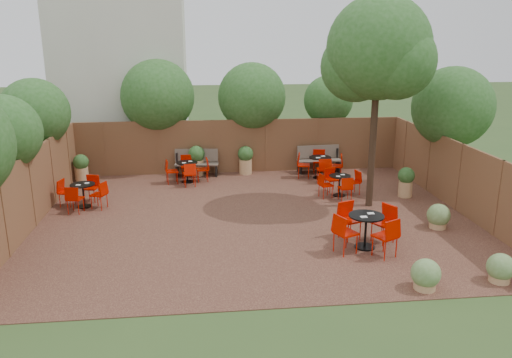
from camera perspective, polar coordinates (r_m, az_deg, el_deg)
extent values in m
plane|color=#354F23|center=(14.40, -0.13, -4.38)|extent=(80.00, 80.00, 0.00)
cube|color=#3B1E18|center=(14.39, -0.13, -4.35)|extent=(12.00, 10.00, 0.02)
cube|color=brown|center=(18.91, -1.78, 3.71)|extent=(12.00, 0.08, 2.00)
cube|color=brown|center=(14.72, -24.04, -1.25)|extent=(0.08, 10.00, 2.00)
cube|color=brown|center=(15.87, 21.95, 0.16)|extent=(0.08, 10.00, 2.00)
cube|color=beige|center=(21.66, -14.78, 12.77)|extent=(5.00, 4.00, 8.00)
sphere|color=#24501A|center=(17.37, -23.67, 6.83)|extent=(2.17, 2.17, 2.17)
sphere|color=#24501A|center=(14.54, -26.62, 4.69)|extent=(1.95, 1.95, 1.95)
sphere|color=#24501A|center=(19.31, -11.02, 9.14)|extent=(2.71, 2.71, 2.71)
sphere|color=#24501A|center=(19.25, -0.47, 9.26)|extent=(2.55, 2.55, 2.55)
sphere|color=#24501A|center=(20.00, 8.16, 8.79)|extent=(1.90, 1.90, 1.90)
sphere|color=#24501A|center=(17.54, 21.26, 7.58)|extent=(2.58, 2.58, 2.58)
cylinder|color=black|center=(15.14, 13.13, 5.87)|extent=(0.22, 0.22, 4.88)
sphere|color=#24501A|center=(14.93, 13.67, 14.19)|extent=(2.91, 2.91, 2.91)
sphere|color=#24501A|center=(15.17, 11.20, 12.32)|extent=(2.04, 2.04, 2.04)
sphere|color=#24501A|center=(14.71, 15.61, 12.71)|extent=(2.13, 2.13, 2.13)
cube|color=brown|center=(18.53, -6.70, 1.68)|extent=(1.61, 0.59, 0.05)
cube|color=brown|center=(18.67, -6.73, 2.68)|extent=(1.58, 0.23, 0.48)
cube|color=black|center=(18.61, -8.88, 0.89)|extent=(0.10, 0.48, 0.42)
cube|color=black|center=(18.60, -4.48, 1.02)|extent=(0.10, 0.48, 0.42)
cube|color=brown|center=(19.04, 7.14, 2.09)|extent=(1.65, 0.60, 0.05)
cube|color=brown|center=(19.18, 7.02, 3.09)|extent=(1.63, 0.23, 0.49)
cube|color=black|center=(18.95, 4.95, 1.31)|extent=(0.10, 0.49, 0.43)
cube|color=black|center=(19.28, 9.24, 1.42)|extent=(0.10, 0.49, 0.43)
cylinder|color=black|center=(17.93, -7.71, -0.29)|extent=(0.43, 0.43, 0.03)
cylinder|color=black|center=(17.84, -7.75, 0.77)|extent=(0.05, 0.05, 0.68)
cylinder|color=black|center=(17.75, -7.79, 1.85)|extent=(0.73, 0.73, 0.03)
cube|color=white|center=(17.82, -7.42, 1.99)|extent=(0.15, 0.11, 0.01)
cube|color=white|center=(17.64, -8.12, 1.82)|extent=(0.15, 0.11, 0.01)
cylinder|color=black|center=(16.08, -18.75, -2.93)|extent=(0.42, 0.42, 0.03)
cylinder|color=black|center=(15.98, -18.86, -1.78)|extent=(0.05, 0.05, 0.67)
cylinder|color=black|center=(15.88, -18.97, -0.60)|extent=(0.73, 0.73, 0.03)
cube|color=white|center=(15.93, -18.52, -0.43)|extent=(0.16, 0.14, 0.01)
cube|color=white|center=(15.79, -19.40, -0.65)|extent=(0.16, 0.14, 0.01)
cylinder|color=black|center=(16.48, 9.34, -1.82)|extent=(0.40, 0.40, 0.03)
cylinder|color=black|center=(16.39, 9.39, -0.75)|extent=(0.05, 0.05, 0.63)
cylinder|color=black|center=(16.30, 9.45, 0.34)|extent=(0.69, 0.69, 0.03)
cube|color=white|center=(16.39, 9.75, 0.49)|extent=(0.13, 0.10, 0.01)
cube|color=white|center=(16.17, 9.24, 0.30)|extent=(0.13, 0.10, 0.01)
cylinder|color=black|center=(12.68, 12.13, -7.47)|extent=(0.49, 0.49, 0.03)
cylinder|color=black|center=(12.53, 12.23, -5.81)|extent=(0.06, 0.06, 0.78)
cylinder|color=black|center=(12.39, 12.34, -4.08)|extent=(0.85, 0.85, 0.03)
cube|color=white|center=(12.51, 12.80, -3.80)|extent=(0.18, 0.16, 0.02)
cube|color=white|center=(12.23, 12.05, -4.20)|extent=(0.18, 0.16, 0.02)
cylinder|color=black|center=(18.41, 7.16, 0.16)|extent=(0.46, 0.46, 0.03)
cylinder|color=black|center=(18.32, 7.19, 1.28)|extent=(0.05, 0.05, 0.73)
cylinder|color=black|center=(18.23, 7.24, 2.43)|extent=(0.79, 0.79, 0.03)
cube|color=white|center=(18.33, 7.56, 2.57)|extent=(0.16, 0.12, 0.02)
cube|color=white|center=(18.08, 7.01, 2.40)|extent=(0.16, 0.12, 0.02)
cylinder|color=tan|center=(18.72, -6.67, 1.30)|extent=(0.50, 0.50, 0.57)
sphere|color=#24501A|center=(18.60, -6.72, 2.82)|extent=(0.60, 0.60, 0.60)
cylinder|color=tan|center=(18.79, -1.18, 1.42)|extent=(0.47, 0.47, 0.54)
sphere|color=#24501A|center=(18.68, -1.19, 2.86)|extent=(0.57, 0.57, 0.57)
cylinder|color=tan|center=(18.80, -19.01, 0.49)|extent=(0.44, 0.44, 0.51)
sphere|color=#24501A|center=(18.69, -19.13, 1.83)|extent=(0.53, 0.53, 0.53)
cylinder|color=tan|center=(16.81, 16.46, -1.08)|extent=(0.44, 0.44, 0.50)
sphere|color=#24501A|center=(16.69, 16.58, 0.38)|extent=(0.52, 0.52, 0.52)
cylinder|color=tan|center=(11.91, 25.73, -9.96)|extent=(0.42, 0.42, 0.19)
sphere|color=#5E7E41|center=(11.82, 25.87, -8.91)|extent=(0.57, 0.57, 0.57)
cylinder|color=tan|center=(11.03, 18.47, -11.20)|extent=(0.44, 0.44, 0.20)
sphere|color=#5E7E41|center=(10.92, 18.59, -10.04)|extent=(0.60, 0.60, 0.60)
cylinder|color=tan|center=(14.43, 19.78, -4.80)|extent=(0.45, 0.45, 0.20)
sphere|color=#5E7E41|center=(14.35, 19.88, -3.85)|extent=(0.61, 0.61, 0.61)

